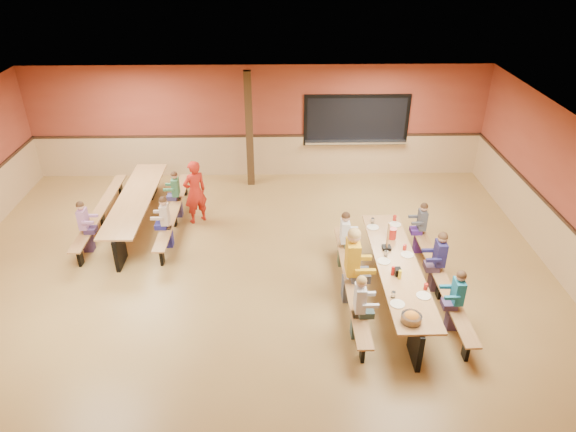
{
  "coord_description": "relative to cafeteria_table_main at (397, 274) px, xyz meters",
  "views": [
    {
      "loc": [
        0.53,
        -7.99,
        6.04
      ],
      "look_at": [
        0.7,
        0.59,
        1.15
      ],
      "focal_mm": 32.0,
      "sensor_mm": 36.0,
      "label": 1
    }
  ],
  "objects": [
    {
      "name": "seated_child_grey_left",
      "position": [
        -0.83,
        1.09,
        0.07
      ],
      "size": [
        0.36,
        0.3,
        1.19
      ],
      "primitive_type": null,
      "color": "white",
      "rests_on": "ground"
    },
    {
      "name": "condiment_mustard",
      "position": [
        -0.06,
        -0.42,
        0.3
      ],
      "size": [
        0.06,
        0.06,
        0.17
      ],
      "primitive_type": "cylinder",
      "color": "yellow",
      "rests_on": "cafeteria_table_main"
    },
    {
      "name": "cafeteria_table_second",
      "position": [
        -5.34,
        2.74,
        0.0
      ],
      "size": [
        1.91,
        3.7,
        0.74
      ],
      "color": "#A1703F",
      "rests_on": "ground"
    },
    {
      "name": "seated_child_navy_right",
      "position": [
        0.83,
        0.26,
        0.09
      ],
      "size": [
        0.38,
        0.31,
        1.22
      ],
      "primitive_type": null,
      "color": "#1E1B4B",
      "rests_on": "ground"
    },
    {
      "name": "seated_child_green_sec",
      "position": [
        -4.51,
        3.18,
        0.04
      ],
      "size": [
        0.33,
        0.27,
        1.13
      ],
      "primitive_type": null,
      "color": "#387850",
      "rests_on": "ground"
    },
    {
      "name": "standing_woman",
      "position": [
        -4.02,
        2.91,
        0.23
      ],
      "size": [
        0.66,
        0.61,
        1.52
      ],
      "primitive_type": "imported",
      "rotation": [
        0.0,
        0.0,
        3.74
      ],
      "color": "red",
      "rests_on": "ground"
    },
    {
      "name": "seated_child_teal_right",
      "position": [
        0.83,
        -0.83,
        0.05
      ],
      "size": [
        0.35,
        0.28,
        1.16
      ],
      "primitive_type": null,
      "color": "#186687",
      "rests_on": "ground"
    },
    {
      "name": "cafeteria_table_main",
      "position": [
        0.0,
        0.0,
        0.0
      ],
      "size": [
        1.91,
        3.7,
        0.74
      ],
      "color": "#A1703F",
      "rests_on": "ground"
    },
    {
      "name": "condiment_ketchup",
      "position": [
        -0.16,
        -0.3,
        0.3
      ],
      "size": [
        0.06,
        0.06,
        0.17
      ],
      "primitive_type": "cylinder",
      "color": "#B2140F",
      "rests_on": "cafeteria_table_main"
    },
    {
      "name": "napkin_dispenser",
      "position": [
        -0.07,
        -0.31,
        0.28
      ],
      "size": [
        0.1,
        0.14,
        0.13
      ],
      "primitive_type": "cube",
      "color": "black",
      "rests_on": "cafeteria_table_main"
    },
    {
      "name": "seated_child_tan_sec",
      "position": [
        -4.51,
        1.87,
        0.06
      ],
      "size": [
        0.35,
        0.28,
        1.16
      ],
      "primitive_type": null,
      "color": "#C5AE9A",
      "rests_on": "ground"
    },
    {
      "name": "chip_bowl",
      "position": [
        -0.11,
        -1.51,
        0.29
      ],
      "size": [
        0.32,
        0.32,
        0.15
      ],
      "primitive_type": null,
      "color": "orange",
      "rests_on": "cafeteria_table_main"
    },
    {
      "name": "kitchen_pass_through",
      "position": [
        -0.05,
        5.45,
        0.96
      ],
      "size": [
        2.78,
        0.28,
        1.38
      ],
      "color": "black",
      "rests_on": "ground"
    },
    {
      "name": "structural_post",
      "position": [
        -2.85,
        4.89,
        0.97
      ],
      "size": [
        0.18,
        0.18,
        3.0
      ],
      "primitive_type": "cube",
      "color": "#332111",
      "rests_on": "ground"
    },
    {
      "name": "room_envelope",
      "position": [
        -2.65,
        0.49,
        0.16
      ],
      "size": [
        12.04,
        10.04,
        3.02
      ],
      "color": "brown",
      "rests_on": "ground"
    },
    {
      "name": "table_paddle",
      "position": [
        -0.11,
        0.51,
        0.35
      ],
      "size": [
        0.16,
        0.16,
        0.56
      ],
      "color": "black",
      "rests_on": "cafeteria_table_main"
    },
    {
      "name": "seated_child_white_left",
      "position": [
        -0.83,
        -1.0,
        0.07
      ],
      "size": [
        0.37,
        0.3,
        1.2
      ],
      "primitive_type": null,
      "color": "silver",
      "rests_on": "ground"
    },
    {
      "name": "ground",
      "position": [
        -2.65,
        0.49,
        -0.53
      ],
      "size": [
        12.0,
        12.0,
        0.0
      ],
      "primitive_type": "plane",
      "color": "olive",
      "rests_on": "ground"
    },
    {
      "name": "seated_child_char_right",
      "position": [
        0.83,
        1.55,
        0.04
      ],
      "size": [
        0.33,
        0.27,
        1.13
      ],
      "primitive_type": null,
      "color": "#42444A",
      "rests_on": "ground"
    },
    {
      "name": "punch_pitcher",
      "position": [
        0.07,
        0.88,
        0.32
      ],
      "size": [
        0.16,
        0.16,
        0.22
      ],
      "primitive_type": "cylinder",
      "color": "#AC2017",
      "rests_on": "cafeteria_table_main"
    },
    {
      "name": "seated_adult_yellow",
      "position": [
        -0.83,
        -0.01,
        0.21
      ],
      "size": [
        0.5,
        0.41,
        1.48
      ],
      "primitive_type": null,
      "color": "gold",
      "rests_on": "ground"
    },
    {
      "name": "seated_child_purple_sec",
      "position": [
        -6.16,
        1.72,
        0.05
      ],
      "size": [
        0.34,
        0.28,
        1.15
      ],
      "primitive_type": null,
      "color": "#A06A9C",
      "rests_on": "ground"
    },
    {
      "name": "place_settings",
      "position": [
        0.0,
        0.0,
        0.27
      ],
      "size": [
        0.65,
        3.3,
        0.11
      ],
      "primitive_type": null,
      "color": "beige",
      "rests_on": "cafeteria_table_main"
    }
  ]
}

